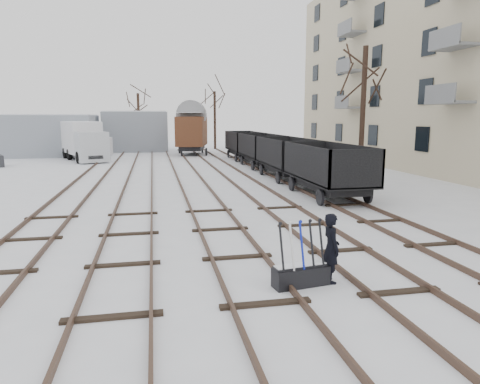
# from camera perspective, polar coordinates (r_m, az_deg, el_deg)

# --- Properties ---
(ground) EXTENTS (120.00, 120.00, 0.00)m
(ground) POSITION_cam_1_polar(r_m,az_deg,el_deg) (11.74, -0.38, -8.83)
(ground) COLOR white
(ground) RESTS_ON ground
(tracks) EXTENTS (13.90, 52.00, 0.16)m
(tracks) POSITION_cam_1_polar(r_m,az_deg,el_deg) (24.95, -6.43, 1.32)
(tracks) COLOR black
(tracks) RESTS_ON ground
(shed_left) EXTENTS (10.00, 8.00, 4.10)m
(shed_left) POSITION_cam_1_polar(r_m,az_deg,el_deg) (48.18, -24.69, 6.95)
(shed_left) COLOR #8B929D
(shed_left) RESTS_ON ground
(shed_right) EXTENTS (7.00, 6.00, 4.50)m
(shed_right) POSITION_cam_1_polar(r_m,az_deg,el_deg) (50.97, -13.69, 7.91)
(shed_right) COLOR #8B929D
(shed_right) RESTS_ON ground
(ground_frame) EXTENTS (1.35, 0.62, 1.49)m
(ground_frame) POSITION_cam_1_polar(r_m,az_deg,el_deg) (9.93, 8.12, -10.74)
(ground_frame) COLOR black
(ground_frame) RESTS_ON ground
(worker) EXTENTS (0.39, 0.59, 1.63)m
(worker) POSITION_cam_1_polar(r_m,az_deg,el_deg) (10.12, 12.04, -7.31)
(worker) COLOR black
(worker) RESTS_ON ground
(freight_wagon_a) EXTENTS (2.45, 6.13, 2.50)m
(freight_wagon_a) POSITION_cam_1_polar(r_m,az_deg,el_deg) (20.93, 11.53, 1.97)
(freight_wagon_a) COLOR black
(freight_wagon_a) RESTS_ON ground
(freight_wagon_b) EXTENTS (2.45, 6.13, 2.50)m
(freight_wagon_b) POSITION_cam_1_polar(r_m,az_deg,el_deg) (26.89, 6.22, 3.83)
(freight_wagon_b) COLOR black
(freight_wagon_b) RESTS_ON ground
(freight_wagon_c) EXTENTS (2.45, 6.13, 2.50)m
(freight_wagon_c) POSITION_cam_1_polar(r_m,az_deg,el_deg) (33.02, 2.85, 5.00)
(freight_wagon_c) COLOR black
(freight_wagon_c) RESTS_ON ground
(freight_wagon_d) EXTENTS (2.45, 6.13, 2.50)m
(freight_wagon_d) POSITION_cam_1_polar(r_m,az_deg,el_deg) (39.24, 0.53, 5.78)
(freight_wagon_d) COLOR black
(freight_wagon_d) RESTS_ON ground
(box_van_wagon) EXTENTS (4.05, 6.09, 4.28)m
(box_van_wagon) POSITION_cam_1_polar(r_m,az_deg,el_deg) (44.61, -6.43, 8.19)
(box_van_wagon) COLOR black
(box_van_wagon) RESTS_ON ground
(lorry) EXTENTS (4.22, 7.91, 3.43)m
(lorry) POSITION_cam_1_polar(r_m,az_deg,el_deg) (40.62, -20.13, 6.47)
(lorry) COLOR black
(lorry) RESTS_ON ground
(panel_van) EXTENTS (3.25, 4.57, 1.85)m
(panel_van) POSITION_cam_1_polar(r_m,az_deg,el_deg) (43.62, -18.92, 5.68)
(panel_van) COLOR silver
(panel_van) RESTS_ON ground
(tree_near) EXTENTS (0.30, 0.30, 7.78)m
(tree_near) POSITION_cam_1_polar(r_m,az_deg,el_deg) (26.21, 16.03, 9.78)
(tree_near) COLOR black
(tree_near) RESTS_ON ground
(tree_far_left) EXTENTS (0.30, 0.30, 6.55)m
(tree_far_left) POSITION_cam_1_polar(r_m,az_deg,el_deg) (51.82, -13.33, 9.08)
(tree_far_left) COLOR black
(tree_far_left) RESTS_ON ground
(tree_far_right) EXTENTS (0.30, 0.30, 6.86)m
(tree_far_right) POSITION_cam_1_polar(r_m,az_deg,el_deg) (52.18, -3.37, 9.50)
(tree_far_right) COLOR black
(tree_far_right) RESTS_ON ground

